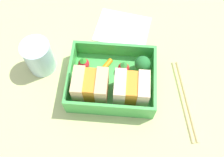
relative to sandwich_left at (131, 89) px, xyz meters
The scene contains 12 objects.
ground_plane 7.22cm from the sandwich_left, 35.29° to the right, with size 120.00×120.00×2.00cm, color #C0C77F.
bento_tray 6.14cm from the sandwich_left, 35.29° to the right, with size 17.75×14.35×1.20cm, color green.
bento_rim 5.02cm from the sandwich_left, 35.29° to the right, with size 17.75×14.35×3.98cm.
sandwich_left is the anchor object (origin of this frame).
sandwich_center_left 7.98cm from the sandwich_left, ahead, with size 6.72×5.65×6.24cm.
broccoli_floret 6.61cm from the sandwich_left, 108.98° to the right, with size 3.35×3.35×4.26cm.
strawberry_left 6.10cm from the sandwich_left, 72.78° to the right, with size 2.52×2.52×3.12cm.
carrot_stick_far_left 8.77cm from the sandwich_left, 47.76° to the right, with size 1.10×1.10×3.86cm, color orange.
strawberry_far_left 12.06cm from the sandwich_left, 30.03° to the right, with size 2.47×2.47×3.07cm.
chopstick_pair 12.14cm from the sandwich_left, behind, with size 4.99×18.13×0.70cm.
drinking_glass 20.72cm from the sandwich_left, 17.46° to the right, with size 6.03×6.03×7.62cm, color silver.
folded_napkin 18.49cm from the sandwich_left, 81.58° to the right, with size 12.61×10.10×0.40cm, color silver.
Camera 1 is at (-1.83, 23.10, 48.81)cm, focal length 40.00 mm.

